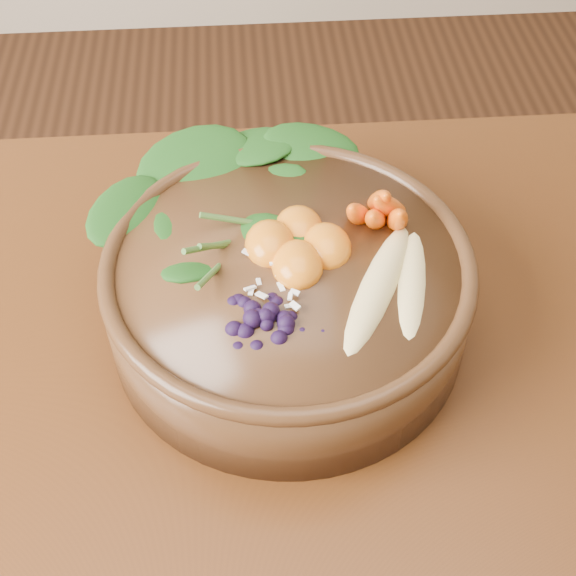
# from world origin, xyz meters

# --- Properties ---
(dining_table) EXTENTS (1.60, 0.90, 0.75)m
(dining_table) POSITION_xyz_m (0.00, 0.00, 0.66)
(dining_table) COLOR #331C0C
(dining_table) RESTS_ON ground
(stoneware_bowl) EXTENTS (0.42, 0.42, 0.09)m
(stoneware_bowl) POSITION_xyz_m (-0.08, 0.15, 0.79)
(stoneware_bowl) COLOR #4C301A
(stoneware_bowl) RESTS_ON dining_table
(kale_heap) EXTENTS (0.27, 0.25, 0.05)m
(kale_heap) POSITION_xyz_m (-0.10, 0.23, 0.86)
(kale_heap) COLOR #1A4F13
(kale_heap) RESTS_ON stoneware_bowl
(carrot_cluster) EXTENTS (0.09, 0.09, 0.09)m
(carrot_cluster) POSITION_xyz_m (0.01, 0.20, 0.88)
(carrot_cluster) COLOR orange
(carrot_cluster) RESTS_ON stoneware_bowl
(banana_halves) EXTENTS (0.11, 0.17, 0.03)m
(banana_halves) POSITION_xyz_m (0.01, 0.11, 0.85)
(banana_halves) COLOR #E0CC84
(banana_halves) RESTS_ON stoneware_bowl
(mandarin_cluster) EXTENTS (0.13, 0.13, 0.04)m
(mandarin_cluster) POSITION_xyz_m (-0.07, 0.16, 0.85)
(mandarin_cluster) COLOR orange
(mandarin_cluster) RESTS_ON stoneware_bowl
(blueberry_pile) EXTENTS (0.18, 0.16, 0.04)m
(blueberry_pile) POSITION_xyz_m (-0.10, 0.08, 0.86)
(blueberry_pile) COLOR black
(blueberry_pile) RESTS_ON stoneware_bowl
(coconut_flakes) EXTENTS (0.12, 0.11, 0.01)m
(coconut_flakes) POSITION_xyz_m (-0.08, 0.13, 0.84)
(coconut_flakes) COLOR white
(coconut_flakes) RESTS_ON stoneware_bowl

